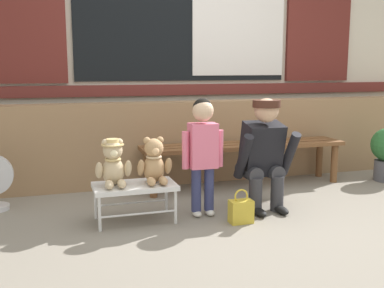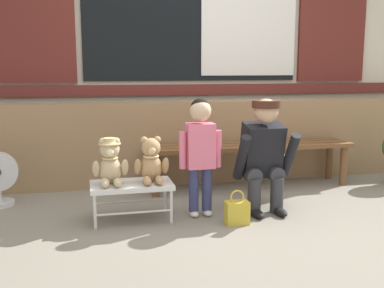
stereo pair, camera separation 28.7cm
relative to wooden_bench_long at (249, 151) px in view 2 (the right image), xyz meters
The scene contains 10 objects.
ground_plane 1.19m from the wooden_bench_long, 110.68° to the right, with size 60.00×60.00×0.00m, color gray.
brick_low_wall 0.54m from the wooden_bench_long, 137.63° to the left, with size 6.76×0.25×0.85m, color #997551.
shop_facade 1.70m from the wooden_bench_long, 114.19° to the left, with size 6.90×0.26×3.52m.
wooden_bench_long is the anchor object (origin of this frame).
small_display_bench 1.47m from the wooden_bench_long, 148.96° to the right, with size 0.64×0.36×0.30m.
teddy_bear_with_hat 1.61m from the wooden_bench_long, 151.98° to the right, with size 0.28×0.27×0.36m.
teddy_bear_plain 1.33m from the wooden_bench_long, 145.45° to the right, with size 0.28×0.26×0.36m.
child_standing 1.07m from the wooden_bench_long, 132.16° to the right, with size 0.35×0.18×0.96m.
adult_crouching 0.78m from the wooden_bench_long, 101.29° to the right, with size 0.50×0.49×0.95m.
handbag_on_ground 1.17m from the wooden_bench_long, 114.55° to the right, with size 0.18×0.11×0.27m.
Camera 2 is at (-1.18, -3.22, 1.20)m, focal length 43.02 mm.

